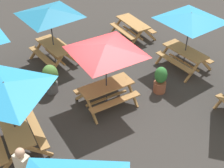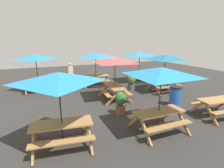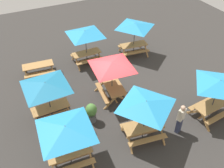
{
  "view_description": "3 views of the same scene",
  "coord_description": "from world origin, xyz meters",
  "views": [
    {
      "loc": [
        -6.51,
        4.77,
        6.88
      ],
      "look_at": [
        -0.07,
        0.01,
        0.9
      ],
      "focal_mm": 50.0,
      "sensor_mm": 36.0,
      "label": 1
    },
    {
      "loc": [
        -3.6,
        -8.21,
        3.16
      ],
      "look_at": [
        -0.07,
        0.01,
        0.9
      ],
      "focal_mm": 28.0,
      "sensor_mm": 36.0,
      "label": 2
    },
    {
      "loc": [
        4.6,
        9.35,
        9.25
      ],
      "look_at": [
        0.13,
        0.09,
        0.9
      ],
      "focal_mm": 40.0,
      "sensor_mm": 36.0,
      "label": 3
    }
  ],
  "objects": [
    {
      "name": "ground_plane",
      "position": [
        0.0,
        0.0,
        0.0
      ],
      "size": [
        28.31,
        28.31,
        0.0
      ],
      "primitive_type": "plane",
      "color": "#33302D",
      "rests_on": "ground"
    },
    {
      "name": "picnic_table_0",
      "position": [
        -3.66,
        3.54,
        1.99
      ],
      "size": [
        2.18,
        2.18,
        2.34
      ],
      "rotation": [
        0.0,
        0.0,
        0.1
      ],
      "color": "#A87A44",
      "rests_on": "ground"
    },
    {
      "name": "picnic_table_1",
      "position": [
        -3.1,
        -3.24,
        1.99
      ],
      "size": [
        2.23,
        2.23,
        2.34
      ],
      "rotation": [
        0.0,
        0.0,
        -0.13
      ],
      "color": "#A87A44",
      "rests_on": "ground"
    },
    {
      "name": "picnic_table_2",
      "position": [
        0.13,
        0.09,
        1.99
      ],
      "size": [
        2.82,
        2.82,
        2.34
      ],
      "rotation": [
        0.0,
        0.0,
        1.48
      ],
      "color": "#A87A44",
      "rests_on": "ground"
    },
    {
      "name": "picnic_table_3",
      "position": [
        3.27,
        -3.63,
        0.56
      ],
      "size": [
        1.92,
        1.68,
        0.81
      ],
      "rotation": [
        0.0,
        0.0,
        -0.1
      ],
      "color": "#A87A44",
      "rests_on": "ground"
    },
    {
      "name": "picnic_table_4",
      "position": [
        3.52,
        0.23,
        1.99
      ],
      "size": [
        2.83,
        2.83,
        2.34
      ],
      "rotation": [
        0.0,
        0.0,
        0.02
      ],
      "color": "#A87A44",
      "rests_on": "ground"
    },
    {
      "name": "picnic_table_5",
      "position": [
        0.09,
        3.25,
        1.99
      ],
      "size": [
        2.28,
        2.28,
        2.34
      ],
      "rotation": [
        0.0,
        0.0,
        -0.15
      ],
      "color": "#A87A44",
      "rests_on": "ground"
    },
    {
      "name": "picnic_table_6",
      "position": [
        0.14,
        -3.65,
        1.99
      ],
      "size": [
        2.83,
        2.83,
        2.34
      ],
      "rotation": [
        0.0,
        0.0,
        -0.0
      ],
      "color": "#A87A44",
      "rests_on": "ground"
    },
    {
      "name": "picnic_table_7",
      "position": [
        3.5,
        3.1,
        1.99
      ],
      "size": [
        2.82,
        2.82,
        2.34
      ],
      "rotation": [
        0.0,
        0.0,
        -0.07
      ],
      "color": "#A87A44",
      "rests_on": "ground"
    },
    {
      "name": "trash_bin_blue",
      "position": [
        2.46,
        -1.95,
        0.49
      ],
      "size": [
        0.59,
        0.59,
        0.98
      ],
      "color": "blue",
      "rests_on": "ground"
    },
    {
      "name": "potted_plant_0",
      "position": [
        1.81,
        1.27,
        0.6
      ],
      "size": [
        0.55,
        0.55,
        1.1
      ],
      "color": "#59595B",
      "rests_on": "ground"
    },
    {
      "name": "potted_plant_1",
      "position": [
        -0.45,
        -1.8,
        0.51
      ],
      "size": [
        0.44,
        0.44,
        1.02
      ],
      "color": "#935138",
      "rests_on": "ground"
    },
    {
      "name": "person_standing",
      "position": [
        -1.6,
        3.68,
        0.89
      ],
      "size": [
        0.42,
        0.34,
        1.67
      ],
      "rotation": [
        0.0,
        0.0,
        0.37
      ],
      "color": "#2D334C",
      "rests_on": "ground"
    }
  ]
}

